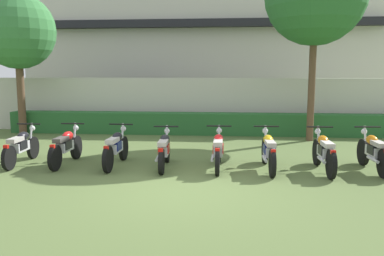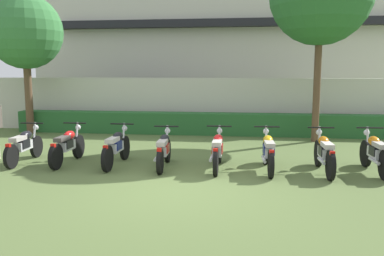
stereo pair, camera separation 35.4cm
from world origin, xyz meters
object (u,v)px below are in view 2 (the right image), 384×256
at_px(tree_near_inspector, 25,32).
at_px(motorcycle_in_row_3, 164,149).
at_px(motorcycle_in_row_6, 324,153).
at_px(motorcycle_in_row_5, 268,151).
at_px(motorcycle_in_row_1, 67,145).
at_px(motorcycle_in_row_7, 375,153).
at_px(motorcycle_in_row_0, 24,145).
at_px(motorcycle_in_row_4, 218,150).
at_px(motorcycle_in_row_2, 116,147).
at_px(parked_car, 129,101).

relative_size(tree_near_inspector, motorcycle_in_row_3, 2.79).
bearing_deg(motorcycle_in_row_3, motorcycle_in_row_6, -93.09).
bearing_deg(motorcycle_in_row_5, tree_near_inspector, 58.89).
height_order(motorcycle_in_row_1, motorcycle_in_row_7, motorcycle_in_row_7).
distance_m(motorcycle_in_row_0, motorcycle_in_row_4, 4.79).
bearing_deg(motorcycle_in_row_1, motorcycle_in_row_2, -91.16).
relative_size(motorcycle_in_row_5, motorcycle_in_row_6, 1.01).
distance_m(motorcycle_in_row_0, motorcycle_in_row_1, 1.11).
bearing_deg(motorcycle_in_row_7, motorcycle_in_row_6, 94.49).
relative_size(motorcycle_in_row_2, motorcycle_in_row_5, 0.99).
xyz_separation_m(motorcycle_in_row_0, motorcycle_in_row_1, (1.11, 0.05, 0.01)).
relative_size(parked_car, motorcycle_in_row_1, 2.39).
relative_size(motorcycle_in_row_0, motorcycle_in_row_5, 0.96).
distance_m(motorcycle_in_row_0, motorcycle_in_row_2, 2.35).
xyz_separation_m(tree_near_inspector, motorcycle_in_row_4, (7.14, -4.57, -3.16)).
relative_size(motorcycle_in_row_0, motorcycle_in_row_6, 0.97).
bearing_deg(motorcycle_in_row_1, motorcycle_in_row_4, -91.06).
height_order(motorcycle_in_row_0, motorcycle_in_row_7, motorcycle_in_row_7).
relative_size(motorcycle_in_row_6, motorcycle_in_row_7, 1.03).
distance_m(tree_near_inspector, motorcycle_in_row_0, 6.01).
relative_size(parked_car, motorcycle_in_row_6, 2.37).
distance_m(motorcycle_in_row_1, motorcycle_in_row_4, 3.68).
relative_size(tree_near_inspector, motorcycle_in_row_5, 2.57).
relative_size(motorcycle_in_row_4, motorcycle_in_row_7, 1.00).
bearing_deg(motorcycle_in_row_2, parked_car, 14.71).
relative_size(tree_near_inspector, motorcycle_in_row_0, 2.67).
xyz_separation_m(motorcycle_in_row_3, motorcycle_in_row_6, (3.63, -0.01, 0.02)).
height_order(tree_near_inspector, motorcycle_in_row_0, tree_near_inspector).
xyz_separation_m(parked_car, motorcycle_in_row_4, (4.47, -8.11, -0.49)).
xyz_separation_m(motorcycle_in_row_0, motorcycle_in_row_3, (3.53, -0.07, -0.00)).
bearing_deg(tree_near_inspector, motorcycle_in_row_3, -38.05).
relative_size(parked_car, motorcycle_in_row_4, 2.44).
height_order(tree_near_inspector, motorcycle_in_row_1, tree_near_inspector).
xyz_separation_m(motorcycle_in_row_0, motorcycle_in_row_2, (2.35, 0.01, 0.01)).
bearing_deg(motorcycle_in_row_7, motorcycle_in_row_4, 89.15).
bearing_deg(motorcycle_in_row_6, motorcycle_in_row_4, 87.69).
distance_m(motorcycle_in_row_0, motorcycle_in_row_7, 8.28).
xyz_separation_m(motorcycle_in_row_1, motorcycle_in_row_5, (4.83, -0.09, 0.00)).
xyz_separation_m(parked_car, motorcycle_in_row_3, (3.21, -8.15, -0.50)).
height_order(parked_car, motorcycle_in_row_5, parked_car).
relative_size(motorcycle_in_row_3, motorcycle_in_row_5, 0.92).
distance_m(motorcycle_in_row_3, motorcycle_in_row_4, 1.26).
relative_size(motorcycle_in_row_1, motorcycle_in_row_3, 1.07).
height_order(parked_car, motorcycle_in_row_0, parked_car).
height_order(motorcycle_in_row_1, motorcycle_in_row_6, motorcycle_in_row_6).
xyz_separation_m(parked_car, motorcycle_in_row_7, (7.97, -8.02, -0.48)).
height_order(motorcycle_in_row_2, motorcycle_in_row_7, motorcycle_in_row_7).
bearing_deg(tree_near_inspector, motorcycle_in_row_5, -28.90).
relative_size(motorcycle_in_row_0, motorcycle_in_row_1, 0.98).
bearing_deg(motorcycle_in_row_1, parked_car, 5.88).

